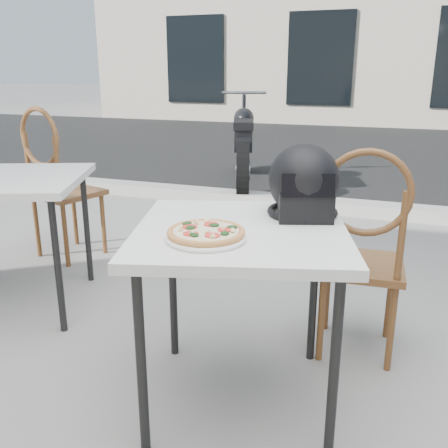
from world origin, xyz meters
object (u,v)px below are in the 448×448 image
(cafe_table_side, at_px, (8,189))
(cafe_chair_main, at_px, (362,245))
(motorcycle, at_px, (243,145))
(plate, at_px, (206,237))
(cafe_chair_side, at_px, (56,176))
(pizza, at_px, (206,232))
(helmet, at_px, (304,184))
(cafe_table_main, at_px, (241,244))

(cafe_table_side, bearing_deg, cafe_chair_main, 2.64)
(cafe_table_side, bearing_deg, motorcycle, 85.80)
(plate, relative_size, cafe_chair_side, 0.33)
(pizza, bearing_deg, cafe_table_side, 157.41)
(cafe_chair_side, bearing_deg, pizza, 158.37)
(cafe_chair_main, bearing_deg, cafe_chair_side, -19.92)
(cafe_chair_main, bearing_deg, pizza, 50.54)
(cafe_chair_side, bearing_deg, cafe_chair_main, -179.72)
(cafe_table_side, relative_size, motorcycle, 0.50)
(helmet, relative_size, cafe_chair_side, 0.34)
(cafe_chair_main, xyz_separation_m, cafe_chair_side, (-2.19, 0.64, 0.04))
(cafe_chair_main, distance_m, motorcycle, 3.87)
(helmet, height_order, motorcycle, motorcycle)
(cafe_chair_side, bearing_deg, helmet, 171.71)
(cafe_table_main, bearing_deg, plate, -112.16)
(plate, relative_size, cafe_table_side, 0.34)
(cafe_table_main, bearing_deg, helmet, 52.11)
(pizza, distance_m, helmet, 0.51)
(cafe_table_main, height_order, helmet, helmet)
(cafe_chair_side, relative_size, motorcycle, 0.53)
(plate, height_order, motorcycle, motorcycle)
(helmet, xyz_separation_m, motorcycle, (-1.44, 3.75, -0.42))
(cafe_chair_side, distance_m, motorcycle, 2.89)
(cafe_chair_main, distance_m, cafe_table_side, 1.95)
(pizza, relative_size, cafe_table_side, 0.31)
(plate, bearing_deg, cafe_chair_main, 54.03)
(pizza, height_order, cafe_chair_main, cafe_chair_main)
(pizza, xyz_separation_m, motorcycle, (-1.18, 4.18, -0.32))
(cafe_table_main, height_order, plate, plate)
(cafe_table_main, relative_size, motorcycle, 0.47)
(pizza, bearing_deg, cafe_chair_side, 141.66)
(pizza, distance_m, cafe_chair_main, 0.88)
(cafe_table_main, height_order, motorcycle, motorcycle)
(cafe_table_main, distance_m, cafe_chair_side, 2.10)
(cafe_table_main, bearing_deg, pizza, -112.18)
(pizza, bearing_deg, plate, -96.02)
(cafe_table_main, distance_m, motorcycle, 4.20)
(motorcycle, bearing_deg, cafe_table_side, -111.44)
(plate, relative_size, pizza, 1.12)
(plate, xyz_separation_m, pizza, (0.00, 0.00, 0.02))
(cafe_table_main, height_order, pizza, pizza)
(helmet, distance_m, cafe_table_side, 1.72)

